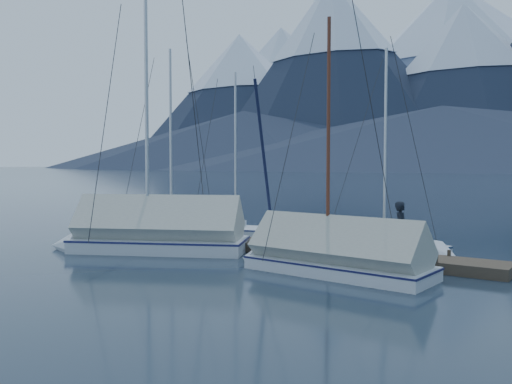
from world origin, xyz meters
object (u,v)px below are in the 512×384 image
(person, at_px, (401,229))
(sailboat_open_left, at_px, (181,226))
(sailboat_covered_near, at_px, (324,259))
(sailboat_open_right, at_px, (393,249))
(sailboat_open_mid, at_px, (244,233))
(sailboat_covered_far, at_px, (144,237))

(person, bearing_deg, sailboat_open_left, 54.10)
(sailboat_covered_near, bearing_deg, person, 55.44)
(sailboat_open_left, relative_size, sailboat_covered_near, 1.16)
(sailboat_covered_near, bearing_deg, sailboat_open_right, 84.67)
(sailboat_open_left, xyz_separation_m, sailboat_open_mid, (3.90, -0.03, -0.03))
(person, bearing_deg, sailboat_covered_far, 83.97)
(sailboat_open_left, relative_size, person, 5.63)
(sailboat_open_left, relative_size, sailboat_covered_far, 0.92)
(sailboat_open_right, bearing_deg, sailboat_open_left, 176.58)
(sailboat_covered_near, bearing_deg, sailboat_open_mid, 141.88)
(sailboat_covered_near, relative_size, sailboat_covered_far, 0.79)
(sailboat_open_right, bearing_deg, person, -64.75)
(sailboat_open_mid, height_order, sailboat_open_right, sailboat_open_right)
(sailboat_open_mid, bearing_deg, sailboat_open_left, 179.49)
(sailboat_open_left, height_order, sailboat_open_right, sailboat_open_left)
(sailboat_open_mid, relative_size, person, 4.67)
(sailboat_open_mid, height_order, sailboat_covered_near, sailboat_covered_near)
(sailboat_open_left, distance_m, sailboat_covered_near, 11.94)
(sailboat_covered_near, bearing_deg, sailboat_open_left, 153.38)
(sailboat_open_right, height_order, sailboat_covered_near, sailboat_covered_near)
(sailboat_covered_near, height_order, person, sailboat_covered_near)
(sailboat_open_left, bearing_deg, sailboat_open_right, -3.42)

